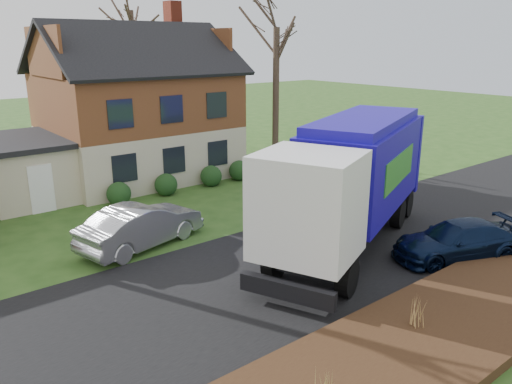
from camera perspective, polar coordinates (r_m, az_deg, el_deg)
ground at (r=16.36m, az=2.77°, el=-8.94°), size 120.00×120.00×0.00m
road at (r=16.35m, az=2.77°, el=-8.91°), size 80.00×7.00×0.02m
mulch_verge at (r=13.30m, az=18.62°, el=-15.70°), size 80.00×3.50×0.30m
main_house at (r=27.53m, az=-14.37°, el=9.89°), size 12.95×8.95×9.26m
garbage_truck at (r=17.93m, az=10.99°, el=1.94°), size 10.77×6.73×4.51m
silver_sedan at (r=18.39m, az=-12.96°, el=-3.74°), size 5.00×2.76×1.56m
navy_wagon at (r=18.25m, az=22.04°, el=-5.19°), size 4.83×3.43×1.30m
tree_front_east at (r=28.18m, az=2.40°, el=20.89°), size 4.04×4.04×11.21m
grass_clump_mid at (r=13.35m, az=18.02°, el=-12.66°), size 0.30×0.25×0.84m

